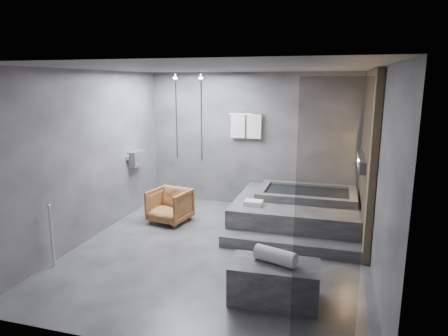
% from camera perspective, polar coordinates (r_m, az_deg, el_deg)
% --- Properties ---
extents(room, '(5.00, 5.04, 2.82)m').
position_cam_1_polar(room, '(6.10, 3.63, 3.96)').
color(room, '#2D2E30').
rests_on(room, ground).
extents(tub_deck, '(2.20, 2.00, 0.50)m').
position_cam_1_polar(tub_deck, '(7.52, 10.38, -6.24)').
color(tub_deck, '#333335').
rests_on(tub_deck, ground).
extents(tub_step, '(2.20, 0.36, 0.18)m').
position_cam_1_polar(tub_step, '(6.47, 9.25, -10.82)').
color(tub_step, '#333335').
rests_on(tub_step, ground).
extents(concrete_bench, '(1.08, 0.63, 0.48)m').
position_cam_1_polar(concrete_bench, '(5.06, 7.19, -15.82)').
color(concrete_bench, '#343437').
rests_on(concrete_bench, ground).
extents(driftwood_chair, '(0.80, 0.82, 0.64)m').
position_cam_1_polar(driftwood_chair, '(7.61, -7.75, -5.36)').
color(driftwood_chair, '#4E2C13').
rests_on(driftwood_chair, ground).
extents(rolled_towel, '(0.55, 0.34, 0.19)m').
position_cam_1_polar(rolled_towel, '(4.92, 7.34, -12.34)').
color(rolled_towel, white).
rests_on(rolled_towel, concrete_bench).
extents(deck_towel, '(0.32, 0.24, 0.08)m').
position_cam_1_polar(deck_towel, '(6.99, 4.22, -4.99)').
color(deck_towel, silver).
rests_on(deck_towel, tub_deck).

